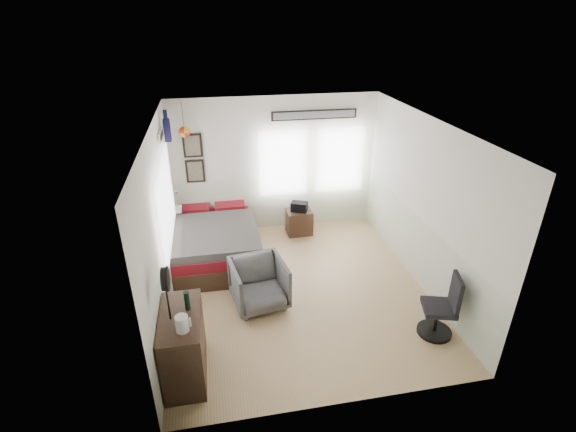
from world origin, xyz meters
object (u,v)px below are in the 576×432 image
object	(u,v)px
dresser	(184,345)
armchair	(259,284)
nightstand	(299,222)
bed	(214,242)
task_chair	(442,311)

from	to	relation	value
dresser	armchair	world-z (taller)	dresser
armchair	dresser	bearing A→B (deg)	-141.17
armchair	nightstand	size ratio (longest dim) A/B	1.62
bed	armchair	xyz separation A→B (m)	(0.63, -1.48, 0.04)
armchair	nightstand	world-z (taller)	armchair
bed	task_chair	size ratio (longest dim) A/B	2.21
dresser	bed	bearing A→B (deg)	80.67
bed	armchair	world-z (taller)	armchair
bed	nightstand	bearing A→B (deg)	20.83
nightstand	task_chair	xyz separation A→B (m)	(1.31, -3.25, 0.14)
armchair	task_chair	distance (m)	2.64
armchair	bed	bearing A→B (deg)	103.73
dresser	task_chair	xyz separation A→B (m)	(3.46, 0.07, -0.06)
dresser	armchair	size ratio (longest dim) A/B	1.24
dresser	nightstand	size ratio (longest dim) A/B	2.01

